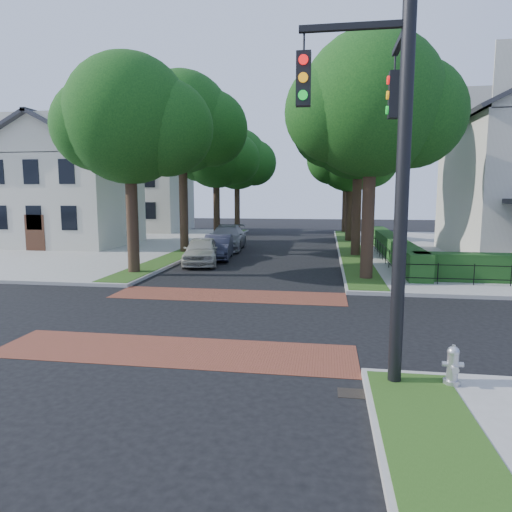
# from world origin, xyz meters

# --- Properties ---
(ground) EXTENTS (120.00, 120.00, 0.00)m
(ground) POSITION_xyz_m (0.00, 0.00, 0.00)
(ground) COLOR black
(ground) RESTS_ON ground
(sidewalk_nw) EXTENTS (30.00, 30.00, 0.15)m
(sidewalk_nw) POSITION_xyz_m (-19.50, 19.00, 0.07)
(sidewalk_nw) COLOR gray
(sidewalk_nw) RESTS_ON ground
(crosswalk_far) EXTENTS (9.00, 2.20, 0.01)m
(crosswalk_far) POSITION_xyz_m (0.00, 3.20, 0.01)
(crosswalk_far) COLOR brown
(crosswalk_far) RESTS_ON ground
(crosswalk_near) EXTENTS (9.00, 2.20, 0.01)m
(crosswalk_near) POSITION_xyz_m (0.00, -3.20, 0.01)
(crosswalk_near) COLOR brown
(crosswalk_near) RESTS_ON ground
(storm_drain) EXTENTS (0.65, 0.45, 0.01)m
(storm_drain) POSITION_xyz_m (4.30, -5.00, 0.01)
(storm_drain) COLOR black
(storm_drain) RESTS_ON ground
(grass_strip_ne) EXTENTS (1.60, 29.80, 0.02)m
(grass_strip_ne) POSITION_xyz_m (5.40, 19.10, 0.16)
(grass_strip_ne) COLOR #234513
(grass_strip_ne) RESTS_ON sidewalk_ne
(grass_strip_nw) EXTENTS (1.60, 29.80, 0.02)m
(grass_strip_nw) POSITION_xyz_m (-5.40, 19.10, 0.16)
(grass_strip_nw) COLOR #234513
(grass_strip_nw) RESTS_ON sidewalk_nw
(tree_right_near) EXTENTS (7.75, 6.67, 10.66)m
(tree_right_near) POSITION_xyz_m (5.60, 7.24, 7.63)
(tree_right_near) COLOR black
(tree_right_near) RESTS_ON sidewalk_ne
(tree_right_mid) EXTENTS (8.25, 7.09, 11.22)m
(tree_right_mid) POSITION_xyz_m (5.61, 15.25, 7.99)
(tree_right_mid) COLOR black
(tree_right_mid) RESTS_ON sidewalk_ne
(tree_right_far) EXTENTS (7.25, 6.23, 9.74)m
(tree_right_far) POSITION_xyz_m (5.60, 24.22, 6.91)
(tree_right_far) COLOR black
(tree_right_far) RESTS_ON sidewalk_ne
(tree_right_back) EXTENTS (7.50, 6.45, 10.20)m
(tree_right_back) POSITION_xyz_m (5.60, 33.23, 7.27)
(tree_right_back) COLOR black
(tree_right_back) RESTS_ON sidewalk_ne
(tree_left_near) EXTENTS (7.50, 6.45, 10.20)m
(tree_left_near) POSITION_xyz_m (-5.40, 7.23, 7.27)
(tree_left_near) COLOR black
(tree_left_near) RESTS_ON sidewalk_nw
(tree_left_mid) EXTENTS (8.00, 6.88, 11.48)m
(tree_left_mid) POSITION_xyz_m (-5.39, 15.24, 8.34)
(tree_left_mid) COLOR black
(tree_left_mid) RESTS_ON sidewalk_nw
(tree_left_far) EXTENTS (7.00, 6.02, 9.86)m
(tree_left_far) POSITION_xyz_m (-5.40, 24.22, 7.12)
(tree_left_far) COLOR black
(tree_left_far) RESTS_ON sidewalk_nw
(tree_left_back) EXTENTS (7.75, 6.66, 10.44)m
(tree_left_back) POSITION_xyz_m (-5.40, 33.24, 7.41)
(tree_left_back) COLOR black
(tree_left_back) RESTS_ON sidewalk_nw
(hedge_main_road) EXTENTS (1.00, 18.00, 1.20)m
(hedge_main_road) POSITION_xyz_m (7.70, 15.00, 0.75)
(hedge_main_road) COLOR #174116
(hedge_main_road) RESTS_ON sidewalk_ne
(fence_main_road) EXTENTS (0.06, 18.00, 0.90)m
(fence_main_road) POSITION_xyz_m (6.90, 15.00, 0.60)
(fence_main_road) COLOR black
(fence_main_road) RESTS_ON sidewalk_ne
(house_left_near) EXTENTS (10.00, 9.00, 10.14)m
(house_left_near) POSITION_xyz_m (-15.49, 17.99, 5.04)
(house_left_near) COLOR beige
(house_left_near) RESTS_ON sidewalk_nw
(house_left_far) EXTENTS (10.00, 9.00, 10.14)m
(house_left_far) POSITION_xyz_m (-15.49, 31.99, 5.04)
(house_left_far) COLOR beige
(house_left_far) RESTS_ON sidewalk_nw
(traffic_signal) EXTENTS (2.17, 2.00, 8.00)m
(traffic_signal) POSITION_xyz_m (4.89, -4.41, 4.71)
(traffic_signal) COLOR black
(traffic_signal) RESTS_ON sidewalk_se
(parked_car_front) EXTENTS (2.56, 4.79, 1.55)m
(parked_car_front) POSITION_xyz_m (-3.13, 10.69, 0.78)
(parked_car_front) COLOR #B2B0A1
(parked_car_front) RESTS_ON ground
(parked_car_middle) EXTENTS (2.10, 4.61, 1.47)m
(parked_car_middle) POSITION_xyz_m (-2.75, 12.92, 0.73)
(parked_car_middle) COLOR #202231
(parked_car_middle) RESTS_ON ground
(parked_car_rear) EXTENTS (2.79, 5.96, 1.68)m
(parked_car_rear) POSITION_xyz_m (-3.22, 17.60, 0.84)
(parked_car_rear) COLOR slate
(parked_car_rear) RESTS_ON ground
(fire_hydrant) EXTENTS (0.43, 0.46, 0.81)m
(fire_hydrant) POSITION_xyz_m (6.20, -4.61, 0.53)
(fire_hydrant) COLOR #ABABAD
(fire_hydrant) RESTS_ON sidewalk_se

